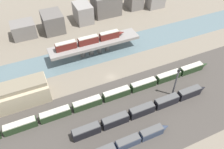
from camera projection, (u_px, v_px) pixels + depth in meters
ground_plane at (111, 77)px, 106.16m from camera, size 400.00×400.00×0.00m
railbed_yard at (134, 114)px, 90.16m from camera, size 280.00×42.00×0.01m
river_water at (95, 53)px, 120.17m from camera, size 320.00×18.90×0.01m
bridge at (95, 44)px, 116.21m from camera, size 48.97×9.46×7.17m
train_on_bridge at (90, 40)px, 113.26m from camera, size 38.06×2.86×4.04m
train_yard_mid at (145, 109)px, 89.18m from camera, size 62.38×3.15×4.16m
train_yard_far at (106, 97)px, 94.19m from camera, size 111.81×3.06×3.78m
warehouse_building at (18, 94)px, 91.68m from camera, size 25.18×11.19×10.07m
signal_tower at (176, 82)px, 92.49m from camera, size 1.00×0.72×15.06m
city_block_left at (24, 30)px, 129.32m from camera, size 13.38×11.14×8.95m
city_block_center at (53, 22)px, 133.16m from camera, size 11.86×14.80×11.63m
city_block_right at (83, 13)px, 141.64m from camera, size 10.18×14.40×11.67m
city_block_far_right at (106, 4)px, 148.45m from camera, size 17.90×14.75×13.78m
city_block_tall at (134, 0)px, 156.17m from camera, size 9.83×12.34×11.22m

